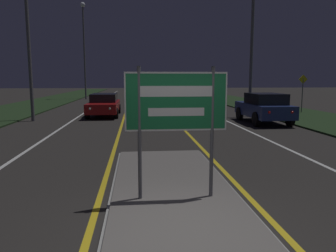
{
  "coord_description": "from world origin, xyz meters",
  "views": [
    {
      "loc": [
        -0.71,
        -4.32,
        2.27
      ],
      "look_at": [
        0.0,
        2.95,
        1.21
      ],
      "focal_mm": 35.0,
      "sensor_mm": 36.0,
      "label": 1
    }
  ],
  "objects_px": {
    "streetlight_right_near": "(253,11)",
    "car_receding_1": "(176,99)",
    "car_approaching_0": "(104,104)",
    "streetlight_left_far": "(84,39)",
    "highway_sign": "(176,108)",
    "car_receding_0": "(264,107)",
    "warning_sign": "(303,90)"
  },
  "relations": [
    {
      "from": "streetlight_right_near",
      "to": "highway_sign",
      "type": "bearing_deg",
      "value": -114.56
    },
    {
      "from": "car_approaching_0",
      "to": "streetlight_left_far",
      "type": "bearing_deg",
      "value": 101.99
    },
    {
      "from": "streetlight_left_far",
      "to": "car_approaching_0",
      "type": "distance_m",
      "value": 18.53
    },
    {
      "from": "car_receding_0",
      "to": "streetlight_right_near",
      "type": "bearing_deg",
      "value": 84.69
    },
    {
      "from": "highway_sign",
      "to": "car_receding_0",
      "type": "relative_size",
      "value": 0.57
    },
    {
      "from": "highway_sign",
      "to": "car_receding_1",
      "type": "xyz_separation_m",
      "value": [
        2.31,
        18.89,
        -1.03
      ]
    },
    {
      "from": "streetlight_left_far",
      "to": "car_receding_0",
      "type": "xyz_separation_m",
      "value": [
        12.2,
        -21.41,
        -5.83
      ]
    },
    {
      "from": "streetlight_left_far",
      "to": "streetlight_right_near",
      "type": "xyz_separation_m",
      "value": [
        12.47,
        -18.52,
        -0.44
      ]
    },
    {
      "from": "streetlight_right_near",
      "to": "car_receding_1",
      "type": "relative_size",
      "value": 2.25
    },
    {
      "from": "highway_sign",
      "to": "warning_sign",
      "type": "distance_m",
      "value": 18.0
    },
    {
      "from": "car_receding_0",
      "to": "highway_sign",
      "type": "bearing_deg",
      "value": -119.12
    },
    {
      "from": "car_receding_0",
      "to": "car_approaching_0",
      "type": "bearing_deg",
      "value": 153.64
    },
    {
      "from": "car_approaching_0",
      "to": "warning_sign",
      "type": "relative_size",
      "value": 1.94
    },
    {
      "from": "car_receding_0",
      "to": "car_receding_1",
      "type": "xyz_separation_m",
      "value": [
        -3.56,
        8.35,
        -0.08
      ]
    },
    {
      "from": "car_approaching_0",
      "to": "warning_sign",
      "type": "distance_m",
      "value": 12.89
    },
    {
      "from": "highway_sign",
      "to": "car_receding_0",
      "type": "bearing_deg",
      "value": 60.88
    },
    {
      "from": "streetlight_left_far",
      "to": "warning_sign",
      "type": "xyz_separation_m",
      "value": [
        16.51,
        -17.11,
        -5.08
      ]
    },
    {
      "from": "streetlight_left_far",
      "to": "warning_sign",
      "type": "bearing_deg",
      "value": -46.02
    },
    {
      "from": "car_receding_1",
      "to": "car_approaching_0",
      "type": "distance_m",
      "value": 6.47
    },
    {
      "from": "streetlight_right_near",
      "to": "car_receding_0",
      "type": "bearing_deg",
      "value": -95.31
    },
    {
      "from": "highway_sign",
      "to": "warning_sign",
      "type": "xyz_separation_m",
      "value": [
        10.19,
        14.84,
        -0.2
      ]
    },
    {
      "from": "highway_sign",
      "to": "streetlight_right_near",
      "type": "bearing_deg",
      "value": 65.44
    },
    {
      "from": "car_receding_0",
      "to": "car_approaching_0",
      "type": "distance_m",
      "value": 9.54
    },
    {
      "from": "car_receding_1",
      "to": "car_approaching_0",
      "type": "bearing_deg",
      "value": -140.48
    },
    {
      "from": "car_receding_0",
      "to": "streetlight_left_far",
      "type": "bearing_deg",
      "value": 119.67
    },
    {
      "from": "streetlight_left_far",
      "to": "car_receding_0",
      "type": "relative_size",
      "value": 2.51
    },
    {
      "from": "highway_sign",
      "to": "streetlight_right_near",
      "type": "distance_m",
      "value": 15.42
    },
    {
      "from": "highway_sign",
      "to": "car_receding_0",
      "type": "xyz_separation_m",
      "value": [
        5.87,
        10.54,
        -0.95
      ]
    },
    {
      "from": "highway_sign",
      "to": "car_approaching_0",
      "type": "xyz_separation_m",
      "value": [
        -2.68,
        14.78,
        -1.04
      ]
    },
    {
      "from": "car_receding_0",
      "to": "car_receding_1",
      "type": "bearing_deg",
      "value": 113.1
    },
    {
      "from": "car_receding_0",
      "to": "car_approaching_0",
      "type": "height_order",
      "value": "car_receding_0"
    },
    {
      "from": "streetlight_left_far",
      "to": "car_receding_0",
      "type": "bearing_deg",
      "value": -60.33
    }
  ]
}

